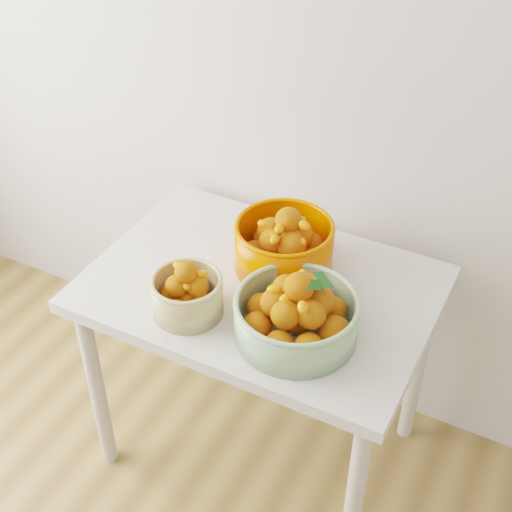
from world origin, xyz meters
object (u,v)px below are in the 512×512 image
at_px(table, 261,308).
at_px(bowl_orange, 285,245).
at_px(bowl_cream, 187,294).
at_px(bowl_green, 297,314).

xyz_separation_m(table, bowl_orange, (0.03, 0.10, 0.18)).
bearing_deg(bowl_cream, bowl_orange, 63.04).
height_order(table, bowl_cream, bowl_cream).
relative_size(bowl_cream, bowl_green, 0.65).
distance_m(bowl_cream, bowl_green, 0.31).
height_order(table, bowl_green, bowl_green).
bearing_deg(table, bowl_cream, -122.08).
bearing_deg(bowl_cream, table, 57.92).
bearing_deg(bowl_green, bowl_cream, -169.78).
distance_m(table, bowl_orange, 0.21).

